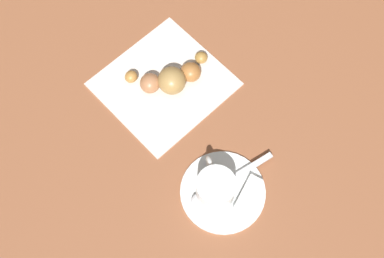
{
  "coord_description": "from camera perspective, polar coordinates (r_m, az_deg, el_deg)",
  "views": [
    {
      "loc": [
        0.2,
        -0.22,
        0.73
      ],
      "look_at": [
        -0.01,
        -0.0,
        0.03
      ],
      "focal_mm": 46.37,
      "sensor_mm": 36.0,
      "label": 1
    }
  ],
  "objects": [
    {
      "name": "teaspoon",
      "position": [
        0.75,
        3.13,
        -6.67
      ],
      "size": [
        0.05,
        0.14,
        0.01
      ],
      "color": "silver",
      "rests_on": "saucer"
    },
    {
      "name": "ground_plane",
      "position": [
        0.78,
        0.64,
        -1.07
      ],
      "size": [
        1.8,
        1.8,
        0.0
      ],
      "primitive_type": "plane",
      "color": "brown"
    },
    {
      "name": "napkin",
      "position": [
        0.82,
        -3.25,
        5.22
      ],
      "size": [
        0.19,
        0.2,
        0.0
      ],
      "primitive_type": "cube",
      "rotation": [
        0.0,
        0.0,
        -0.05
      ],
      "color": "silver",
      "rests_on": "ground"
    },
    {
      "name": "espresso_cup",
      "position": [
        0.72,
        2.71,
        -6.74
      ],
      "size": [
        0.07,
        0.06,
        0.05
      ],
      "color": "white",
      "rests_on": "saucer"
    },
    {
      "name": "sugar_packet",
      "position": [
        0.75,
        6.51,
        -7.45
      ],
      "size": [
        0.04,
        0.06,
        0.01
      ],
      "primitive_type": "cube",
      "rotation": [
        0.0,
        0.0,
        8.12
      ],
      "color": "white",
      "rests_on": "saucer"
    },
    {
      "name": "croissant",
      "position": [
        0.81,
        -2.46,
        5.88
      ],
      "size": [
        0.1,
        0.13,
        0.04
      ],
      "color": "#B67E3D",
      "rests_on": "napkin"
    },
    {
      "name": "saucer",
      "position": [
        0.75,
        3.57,
        -7.19
      ],
      "size": [
        0.13,
        0.13,
        0.01
      ],
      "primitive_type": "cylinder",
      "color": "white",
      "rests_on": "ground"
    }
  ]
}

